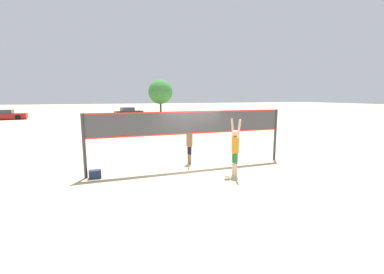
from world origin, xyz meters
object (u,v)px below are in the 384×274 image
object	(u,v)px
player_spiker	(235,146)
volleyball	(227,176)
parked_car_mid	(5,115)
tree_left_cluster	(160,92)
gear_bag	(95,174)
parked_car_near	(129,112)
player_blocker	(189,141)
volleyball_net	(192,127)

from	to	relation	value
player_spiker	volleyball	world-z (taller)	player_spiker
parked_car_mid	tree_left_cluster	bearing A→B (deg)	5.19
gear_bag	parked_car_mid	distance (m)	31.96
gear_bag	parked_car_near	world-z (taller)	parked_car_near
player_spiker	player_blocker	xyz separation A→B (m)	(-1.07, 2.20, -0.12)
volleyball_net	tree_left_cluster	world-z (taller)	tree_left_cluster
player_spiker	parked_car_near	distance (m)	31.86
tree_left_cluster	volleyball	bearing A→B (deg)	-98.90
player_blocker	parked_car_near	world-z (taller)	player_blocker
player_spiker	parked_car_mid	xyz separation A→B (m)	(-16.47, 31.28, -0.57)
volleyball	parked_car_near	distance (m)	32.19
player_blocker	tree_left_cluster	bearing A→B (deg)	169.44
parked_car_near	player_spiker	bearing A→B (deg)	-100.35
volleyball	tree_left_cluster	size ratio (longest dim) A/B	0.04
parked_car_mid	volleyball	bearing A→B (deg)	-67.94
volleyball_net	parked_car_near	bearing A→B (deg)	89.08
player_blocker	parked_car_near	xyz separation A→B (m)	(0.38, 29.65, -0.42)
player_blocker	tree_left_cluster	distance (m)	33.52
player_spiker	player_blocker	world-z (taller)	player_spiker
volleyball_net	gear_bag	world-z (taller)	volleyball_net
volleyball_net	volleyball	distance (m)	2.60
volleyball_net	volleyball	world-z (taller)	volleyball_net
gear_bag	tree_left_cluster	bearing A→B (deg)	73.29
player_blocker	player_spiker	bearing A→B (deg)	25.97
gear_bag	parked_car_near	bearing A→B (deg)	81.85
player_blocker	parked_car_mid	size ratio (longest dim) A/B	0.40
player_spiker	volleyball_net	bearing A→B (deg)	36.59
player_spiker	player_blocker	bearing A→B (deg)	25.97
parked_car_near	parked_car_mid	distance (m)	15.79
gear_bag	parked_car_mid	size ratio (longest dim) A/B	0.09
player_blocker	parked_car_mid	bearing A→B (deg)	-152.10
player_spiker	tree_left_cluster	distance (m)	35.51
player_spiker	gear_bag	world-z (taller)	player_spiker
player_blocker	gear_bag	world-z (taller)	player_blocker
volleyball_net	parked_car_mid	distance (m)	33.43
player_spiker	tree_left_cluster	world-z (taller)	tree_left_cluster
player_spiker	gear_bag	size ratio (longest dim) A/B	5.04
volleyball_net	tree_left_cluster	bearing A→B (deg)	79.47
volleyball	gear_bag	size ratio (longest dim) A/B	0.50
player_spiker	parked_car_near	xyz separation A→B (m)	(-0.69, 31.85, -0.55)
player_spiker	volleyball	distance (m)	1.20
player_spiker	tree_left_cluster	size ratio (longest dim) A/B	0.38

